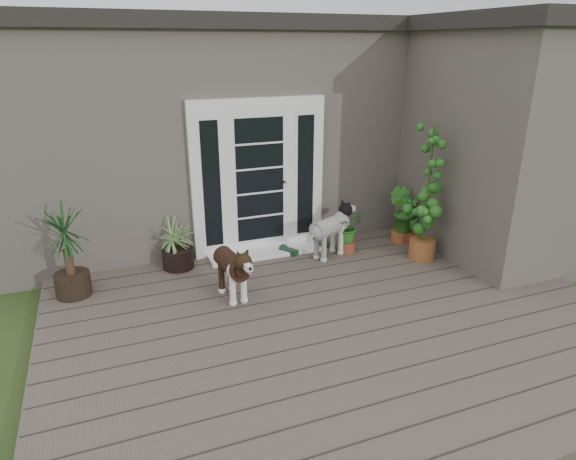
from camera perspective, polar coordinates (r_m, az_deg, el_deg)
name	(u,v)px	position (r m, az deg, el deg)	size (l,w,h in m)	color
deck	(341,324)	(5.55, 6.15, -10.70)	(6.20, 4.60, 0.12)	#6B5B4C
house_main	(233,129)	(8.83, -6.37, 11.51)	(7.40, 4.00, 3.10)	#665E54
roof_main	(229,26)	(8.72, -6.83, 22.26)	(7.60, 4.20, 0.20)	#2D2826
house_wing	(497,151)	(7.50, 22.88, 8.41)	(1.60, 2.40, 3.10)	#665E54
roof_wing	(516,21)	(7.38, 24.76, 20.98)	(1.80, 2.60, 0.20)	#2D2826
door_unit	(259,177)	(6.92, -3.35, 6.05)	(1.90, 0.14, 2.15)	white
door_step	(265,252)	(7.08, -2.67, -2.58)	(1.60, 0.40, 0.05)	white
brindle_dog	(232,273)	(5.81, -6.46, -4.92)	(0.33, 0.77, 0.64)	#361E13
white_dog	(329,235)	(6.91, 4.76, -0.53)	(0.34, 0.78, 0.65)	beige
spider_plant	(177,242)	(6.69, -12.64, -1.35)	(0.69, 0.69, 0.73)	#94BB73
yucca	(68,252)	(6.27, -24.00, -2.31)	(0.77, 0.77, 1.12)	black
herb_a	(347,234)	(7.11, 6.79, -0.46)	(0.42, 0.42, 0.54)	#235719
herb_b	(401,222)	(7.63, 12.82, 0.89)	(0.40, 0.40, 0.61)	#19591D
herb_c	(409,223)	(7.69, 13.69, 0.77)	(0.36, 0.36, 0.56)	#285E1B
sapling	(428,192)	(6.89, 15.74, 4.23)	(0.56, 0.56, 1.92)	#1C651D
clog_left	(289,251)	(7.07, 0.07, -2.37)	(0.15, 0.32, 0.10)	#14331B
clog_right	(325,242)	(7.40, 4.25, -1.44)	(0.12, 0.26, 0.08)	black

